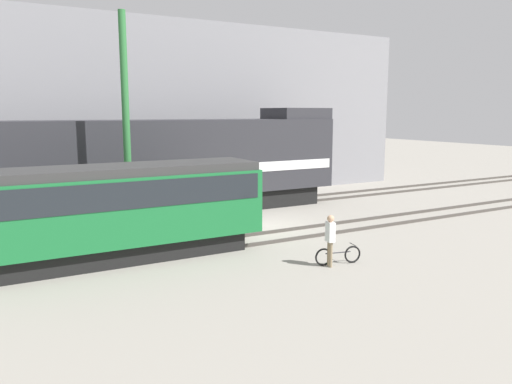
# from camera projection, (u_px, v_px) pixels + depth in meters

# --- Properties ---
(ground_plane) EXTENTS (120.00, 120.00, 0.00)m
(ground_plane) POSITION_uv_depth(u_px,v_px,m) (264.00, 227.00, 22.53)
(ground_plane) COLOR gray
(track_near) EXTENTS (60.00, 1.50, 0.14)m
(track_near) POSITION_uv_depth(u_px,v_px,m) (288.00, 234.00, 20.81)
(track_near) COLOR #47423D
(track_near) RESTS_ON ground
(track_far) EXTENTS (60.00, 1.51, 0.14)m
(track_far) POSITION_uv_depth(u_px,v_px,m) (219.00, 208.00, 26.63)
(track_far) COLOR #47423D
(track_far) RESTS_ON ground
(building_backdrop) EXTENTS (31.11, 6.00, 10.43)m
(building_backdrop) POSITION_uv_depth(u_px,v_px,m) (172.00, 111.00, 31.87)
(building_backdrop) COLOR gray
(building_backdrop) RESTS_ON ground
(freight_locomotive) EXTENTS (20.35, 3.04, 5.35)m
(freight_locomotive) POSITION_uv_depth(u_px,v_px,m) (150.00, 166.00, 24.45)
(freight_locomotive) COLOR black
(freight_locomotive) RESTS_ON ground
(streetcar) EXTENTS (10.13, 2.54, 3.31)m
(streetcar) POSITION_uv_depth(u_px,v_px,m) (117.00, 207.00, 17.14)
(streetcar) COLOR black
(streetcar) RESTS_ON ground
(bicycle) EXTENTS (1.66, 0.54, 0.67)m
(bicycle) POSITION_uv_depth(u_px,v_px,m) (338.00, 255.00, 16.91)
(bicycle) COLOR black
(bicycle) RESTS_ON ground
(person) EXTENTS (0.29, 0.40, 1.76)m
(person) POSITION_uv_depth(u_px,v_px,m) (330.00, 235.00, 16.54)
(person) COLOR #8C7A5B
(person) RESTS_ON ground
(utility_pole_left) EXTENTS (0.30, 0.30, 9.10)m
(utility_pole_left) POSITION_uv_depth(u_px,v_px,m) (126.00, 126.00, 20.27)
(utility_pole_left) COLOR #2D7238
(utility_pole_left) RESTS_ON ground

